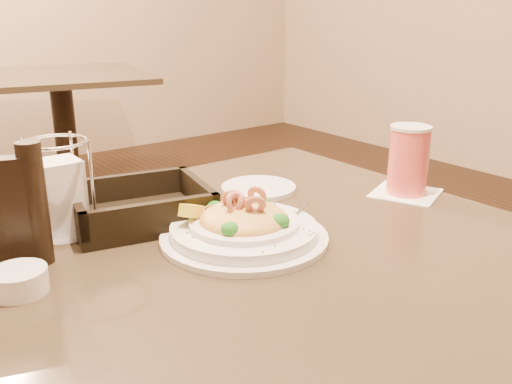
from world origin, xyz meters
TOP-DOWN VIEW (x-y plane):
  - main_table at (0.00, 0.00)m, footprint 0.90×0.90m
  - background_table at (0.52, 2.46)m, footprint 1.07×1.07m
  - pasta_bowl at (-0.02, 0.02)m, footprint 0.30×0.27m
  - drink_glass at (0.38, 0.01)m, footprint 0.16×0.16m
  - bread_basket at (-0.12, 0.20)m, footprint 0.27×0.23m
  - napkin_caddy at (-0.25, 0.22)m, footprint 0.10×0.10m
  - side_plate at (0.16, 0.22)m, footprint 0.19×0.19m
  - butter_ramekin at (-0.37, 0.07)m, footprint 0.10×0.10m

SIDE VIEW (x-z plane):
  - main_table at x=0.00m, z-range 0.14..0.88m
  - background_table at x=0.52m, z-range 0.14..0.88m
  - side_plate at x=0.16m, z-range 0.74..0.75m
  - butter_ramekin at x=-0.37m, z-range 0.74..0.78m
  - bread_basket at x=-0.12m, z-range 0.73..0.80m
  - pasta_bowl at x=-0.02m, z-range 0.73..0.81m
  - drink_glass at x=0.38m, z-range 0.74..0.88m
  - napkin_caddy at x=-0.25m, z-range 0.73..0.90m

